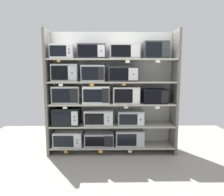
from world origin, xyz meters
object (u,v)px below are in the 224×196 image
(microwave_5, at_px, (130,117))
(microwave_11, at_px, (93,73))
(microwave_1, at_px, (99,139))
(microwave_10, at_px, (65,73))
(microwave_8, at_px, (126,95))
(microwave_13, at_px, (63,52))
(microwave_2, at_px, (130,137))
(microwave_6, at_px, (67,95))
(microwave_7, at_px, (96,95))
(microwave_14, at_px, (92,52))
(microwave_3, at_px, (67,116))
(microwave_9, at_px, (154,96))
(microwave_4, at_px, (99,117))
(microwave_16, at_px, (155,51))
(microwave_12, at_px, (123,74))
(microwave_0, at_px, (69,138))
(microwave_15, at_px, (124,52))

(microwave_5, relative_size, microwave_11, 1.15)
(microwave_1, xyz_separation_m, microwave_10, (-0.64, -0.00, 1.32))
(microwave_8, bearing_deg, microwave_13, 179.99)
(microwave_2, distance_m, microwave_8, 0.87)
(microwave_6, xyz_separation_m, microwave_7, (0.59, 0.00, 0.00))
(microwave_10, relative_size, microwave_14, 0.96)
(microwave_8, xyz_separation_m, microwave_14, (-0.66, 0.00, 0.83))
(microwave_3, bearing_deg, microwave_10, -179.26)
(microwave_3, height_order, microwave_9, microwave_9)
(microwave_4, relative_size, microwave_16, 1.22)
(microwave_8, relative_size, microwave_12, 0.91)
(microwave_0, height_order, microwave_7, microwave_7)
(microwave_9, relative_size, microwave_11, 1.05)
(microwave_9, height_order, microwave_10, microwave_10)
(microwave_0, xyz_separation_m, microwave_14, (0.49, -0.00, 1.70))
(microwave_12, bearing_deg, microwave_14, -180.00)
(microwave_1, xyz_separation_m, microwave_7, (-0.05, 0.00, 0.90))
(microwave_2, relative_size, microwave_8, 1.10)
(microwave_0, xyz_separation_m, microwave_15, (1.11, -0.00, 1.70))
(microwave_1, bearing_deg, microwave_9, -0.01)
(microwave_0, relative_size, microwave_3, 1.09)
(microwave_2, bearing_deg, microwave_1, 179.99)
(microwave_1, xyz_separation_m, microwave_8, (0.53, -0.00, 0.89))
(microwave_14, bearing_deg, microwave_6, 180.00)
(microwave_10, bearing_deg, microwave_7, 0.03)
(microwave_4, distance_m, microwave_6, 0.77)
(microwave_3, height_order, microwave_5, microwave_3)
(microwave_4, height_order, microwave_6, microwave_6)
(microwave_14, bearing_deg, microwave_15, -0.00)
(microwave_2, bearing_deg, microwave_9, -0.01)
(microwave_6, distance_m, microwave_12, 1.17)
(microwave_3, xyz_separation_m, microwave_4, (0.63, 0.00, -0.02))
(microwave_7, bearing_deg, microwave_14, -179.80)
(microwave_4, xyz_separation_m, microwave_15, (0.50, -0.00, 1.27))
(microwave_14, bearing_deg, microwave_2, 0.01)
(microwave_8, bearing_deg, microwave_6, 179.99)
(microwave_7, xyz_separation_m, microwave_16, (1.14, -0.00, 0.85))
(microwave_11, bearing_deg, microwave_5, 0.02)
(microwave_1, distance_m, microwave_12, 1.38)
(microwave_14, bearing_deg, microwave_3, 179.99)
(microwave_15, relative_size, microwave_16, 1.21)
(microwave_2, relative_size, microwave_4, 1.00)
(microwave_3, xyz_separation_m, microwave_11, (0.53, -0.00, 0.84))
(microwave_1, xyz_separation_m, microwave_3, (-0.64, -0.00, 0.47))
(microwave_1, distance_m, microwave_8, 1.04)
(microwave_15, bearing_deg, microwave_5, 0.13)
(microwave_5, bearing_deg, microwave_7, 180.00)
(microwave_14, distance_m, microwave_15, 0.62)
(microwave_4, relative_size, microwave_7, 1.10)
(microwave_2, distance_m, microwave_10, 1.81)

